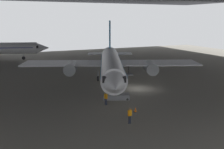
{
  "coord_description": "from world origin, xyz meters",
  "views": [
    {
      "loc": [
        -20.6,
        -35.29,
        10.67
      ],
      "look_at": [
        -4.03,
        1.15,
        2.39
      ],
      "focal_mm": 43.4,
      "sensor_mm": 36.0,
      "label": 1
    }
  ],
  "objects": [
    {
      "name": "ground_plane",
      "position": [
        0.0,
        0.0,
        0.0
      ],
      "size": [
        110.0,
        110.0,
        0.0
      ],
      "primitive_type": "plane",
      "color": "gray"
    },
    {
      "name": "airplane_main",
      "position": [
        -2.4,
        5.04,
        3.24
      ],
      "size": [
        30.87,
        30.91,
        10.32
      ],
      "color": "white",
      "rests_on": "ground_plane"
    },
    {
      "name": "traffic_cone_orange",
      "position": [
        -5.68,
        -9.11,
        0.29
      ],
      "size": [
        0.36,
        0.36,
        0.6
      ],
      "color": "black",
      "rests_on": "ground_plane"
    },
    {
      "name": "crew_worker_by_stairs",
      "position": [
        -7.78,
        -5.24,
        0.93
      ],
      "size": [
        0.36,
        0.5,
        1.63
      ],
      "color": "#232838",
      "rests_on": "ground_plane"
    },
    {
      "name": "crew_worker_near_nose",
      "position": [
        -8.01,
        -12.02,
        1.0
      ],
      "size": [
        0.54,
        0.29,
        1.75
      ],
      "color": "#232838",
      "rests_on": "ground_plane"
    },
    {
      "name": "boarding_stairs",
      "position": [
        -5.44,
        -3.48,
        0.71
      ],
      "size": [
        4.19,
        2.82,
        4.42
      ],
      "color": "slate",
      "rests_on": "ground_plane"
    }
  ]
}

